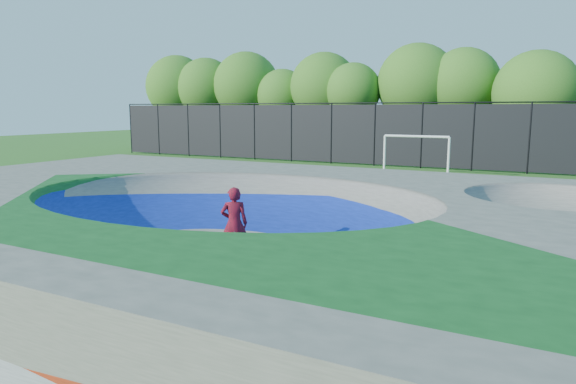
# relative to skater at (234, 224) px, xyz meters

# --- Properties ---
(ground) EXTENTS (120.00, 120.00, 0.00)m
(ground) POSITION_rel_skater_xyz_m (-0.67, 0.67, -0.89)
(ground) COLOR #285D19
(ground) RESTS_ON ground
(skate_deck) EXTENTS (22.00, 14.00, 1.50)m
(skate_deck) POSITION_rel_skater_xyz_m (-0.67, 0.67, -0.14)
(skate_deck) COLOR gray
(skate_deck) RESTS_ON ground
(skater) EXTENTS (0.78, 0.71, 1.78)m
(skater) POSITION_rel_skater_xyz_m (0.00, 0.00, 0.00)
(skater) COLOR red
(skater) RESTS_ON ground
(skateboard) EXTENTS (0.80, 0.51, 0.05)m
(skateboard) POSITION_rel_skater_xyz_m (0.00, 0.00, -0.87)
(skateboard) COLOR black
(skateboard) RESTS_ON ground
(soccer_goal) EXTENTS (3.46, 0.12, 2.29)m
(soccer_goal) POSITION_rel_skater_xyz_m (0.25, 16.57, 0.70)
(soccer_goal) COLOR white
(soccer_goal) RESTS_ON ground
(fence) EXTENTS (48.09, 0.09, 4.04)m
(fence) POSITION_rel_skater_xyz_m (-0.67, 21.67, 1.21)
(fence) COLOR black
(fence) RESTS_ON ground
(treeline) EXTENTS (52.57, 7.34, 8.43)m
(treeline) POSITION_rel_skater_xyz_m (-3.23, 26.99, 4.29)
(treeline) COLOR #4F3727
(treeline) RESTS_ON ground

